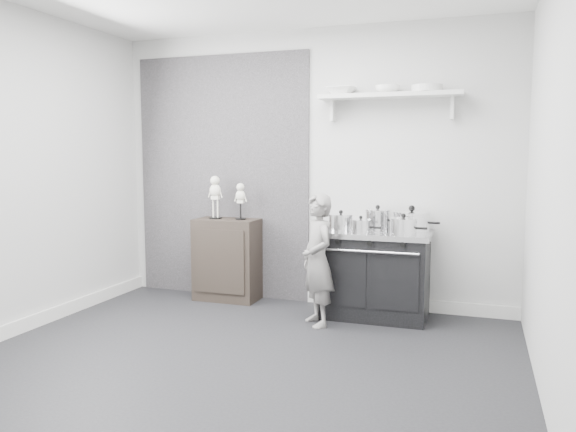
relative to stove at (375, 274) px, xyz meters
The scene contains 16 objects.
ground 1.69m from the stove, 116.31° to the right, with size 4.00×4.00×0.00m, color black.
room_shell 1.99m from the stove, 121.67° to the right, with size 4.02×3.62×2.71m.
wall_shelf 1.62m from the stove, 70.68° to the left, with size 1.30×0.26×0.24m.
stove is the anchor object (origin of this frame).
side_cabinet 1.55m from the stove, behind, with size 0.64×0.37×0.83m, color black.
child 0.62m from the stove, 136.22° to the right, with size 0.42×0.28×1.15m, color slate.
pot_front_left 0.57m from the stove, 167.61° to the right, with size 0.31×0.22×0.19m.
pot_back_left 0.51m from the stove, 94.10° to the left, with size 0.33×0.24×0.22m.
pot_back_right 0.58m from the stove, 19.43° to the left, with size 0.42×0.33×0.23m.
pot_front_right 0.58m from the stove, 35.80° to the right, with size 0.32×0.23×0.19m.
pot_front_center 0.50m from the stove, 119.27° to the right, with size 0.27×0.19×0.16m.
skeleton_full 1.81m from the stove, behind, with size 0.14×0.09×0.50m, color beige, non-canonical shape.
skeleton_torso 1.54m from the stove, behind, with size 0.12×0.08×0.42m, color beige, non-canonical shape.
bowl_large 1.73m from the stove, 153.37° to the left, with size 0.28×0.28×0.07m, color white.
bowl_small 1.69m from the stove, 75.97° to the left, with size 0.22×0.22×0.07m, color white.
plate_stack 1.73m from the stove, 25.87° to the left, with size 0.28×0.28×0.06m, color silver.
Camera 1 is at (1.60, -3.55, 1.49)m, focal length 35.00 mm.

